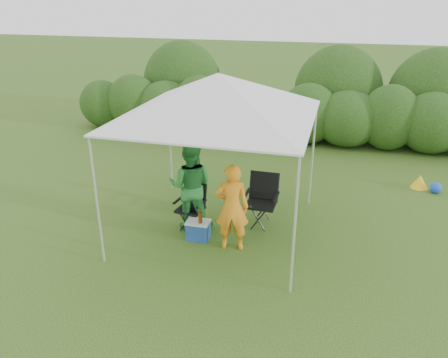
% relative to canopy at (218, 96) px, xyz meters
% --- Properties ---
extents(ground, '(70.00, 70.00, 0.00)m').
position_rel_canopy_xyz_m(ground, '(0.00, -0.50, -2.46)').
color(ground, '#41641F').
extents(hedge, '(12.30, 1.53, 1.80)m').
position_rel_canopy_xyz_m(hedge, '(0.00, 5.50, -1.64)').
color(hedge, '#294E18').
rests_on(hedge, ground).
extents(canopy, '(3.10, 3.10, 2.83)m').
position_rel_canopy_xyz_m(canopy, '(0.00, 0.00, 0.00)').
color(canopy, silver).
rests_on(canopy, ground).
extents(chair_right, '(0.61, 0.55, 0.96)m').
position_rel_canopy_xyz_m(chair_right, '(0.71, 0.45, -1.92)').
color(chair_right, black).
rests_on(chair_right, ground).
extents(chair_left, '(0.56, 0.52, 0.82)m').
position_rel_canopy_xyz_m(chair_left, '(-0.51, 0.00, -2.00)').
color(chair_left, black).
rests_on(chair_left, ground).
extents(man, '(0.61, 0.46, 1.52)m').
position_rel_canopy_xyz_m(man, '(0.39, -0.56, -1.70)').
color(man, orange).
rests_on(man, ground).
extents(woman, '(0.88, 0.73, 1.66)m').
position_rel_canopy_xyz_m(woman, '(-0.50, -0.06, -1.63)').
color(woman, '#277934').
rests_on(woman, ground).
extents(cooler, '(0.42, 0.31, 0.34)m').
position_rel_canopy_xyz_m(cooler, '(-0.26, -0.43, -2.29)').
color(cooler, '#214A99').
rests_on(cooler, ground).
extents(bottle, '(0.07, 0.07, 0.26)m').
position_rel_canopy_xyz_m(bottle, '(-0.20, -0.47, -1.99)').
color(bottle, '#592D0C').
rests_on(bottle, cooler).
extents(lawn_toy, '(0.61, 0.50, 0.30)m').
position_rel_canopy_xyz_m(lawn_toy, '(3.88, 2.89, -2.32)').
color(lawn_toy, yellow).
rests_on(lawn_toy, ground).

